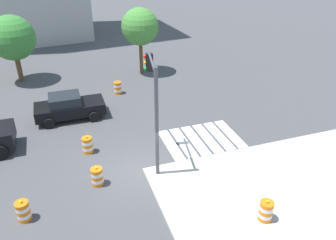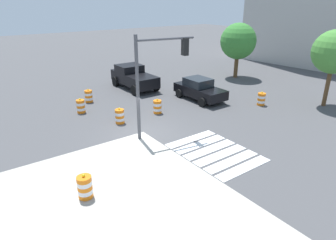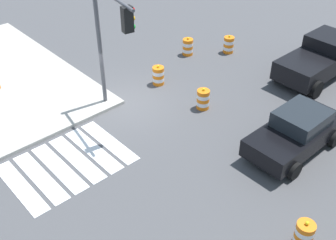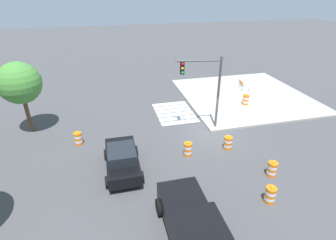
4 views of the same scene
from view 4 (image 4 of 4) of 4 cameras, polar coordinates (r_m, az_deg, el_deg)
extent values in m
plane|color=#474749|center=(20.23, 9.29, -2.70)|extent=(120.00, 120.00, 0.00)
cube|color=#ADA89E|center=(27.53, 16.26, 5.17)|extent=(12.00, 12.00, 0.15)
cube|color=silver|center=(21.41, 2.71, -0.49)|extent=(0.60, 3.20, 0.02)
cube|color=silver|center=(22.05, 2.17, 0.41)|extent=(0.60, 3.20, 0.02)
cube|color=silver|center=(22.69, 1.66, 1.25)|extent=(0.60, 3.20, 0.02)
cube|color=silver|center=(23.34, 1.18, 2.05)|extent=(0.60, 3.20, 0.02)
cube|color=silver|center=(24.00, 0.73, 2.80)|extent=(0.60, 3.20, 0.02)
cube|color=silver|center=(24.66, 0.29, 3.51)|extent=(0.60, 3.20, 0.02)
cube|color=black|center=(16.10, -9.94, -8.63)|extent=(4.31, 1.86, 0.70)
cube|color=#1E2328|center=(15.52, -10.06, -7.23)|extent=(1.91, 1.61, 0.60)
cylinder|color=black|center=(17.42, -13.34, -7.32)|extent=(0.66, 0.24, 0.66)
cylinder|color=black|center=(17.45, -7.09, -6.63)|extent=(0.66, 0.24, 0.66)
cylinder|color=black|center=(15.26, -13.06, -13.02)|extent=(0.66, 0.24, 0.66)
cylinder|color=black|center=(15.30, -5.80, -12.21)|extent=(0.66, 0.24, 0.66)
cube|color=black|center=(12.96, 3.29, -17.82)|extent=(2.51, 2.01, 0.90)
cube|color=black|center=(11.43, 6.65, -24.00)|extent=(1.91, 2.01, 1.50)
cylinder|color=black|center=(13.86, 6.83, -16.88)|extent=(0.84, 0.30, 0.84)
cylinder|color=black|center=(13.44, -1.81, -18.45)|extent=(0.84, 0.30, 0.84)
cylinder|color=orange|center=(19.60, -18.82, -4.72)|extent=(0.56, 0.56, 0.18)
cylinder|color=white|center=(19.51, -18.90, -4.27)|extent=(0.56, 0.56, 0.18)
cylinder|color=orange|center=(19.42, -18.98, -3.82)|extent=(0.56, 0.56, 0.18)
cylinder|color=white|center=(19.33, -19.06, -3.36)|extent=(0.56, 0.56, 0.18)
cylinder|color=orange|center=(19.24, -19.14, -2.90)|extent=(0.56, 0.56, 0.18)
sphere|color=yellow|center=(19.17, -19.21, -2.51)|extent=(0.12, 0.12, 0.12)
cylinder|color=orange|center=(18.54, 12.82, -5.79)|extent=(0.56, 0.56, 0.18)
cylinder|color=white|center=(18.45, 12.87, -5.33)|extent=(0.56, 0.56, 0.18)
cylinder|color=orange|center=(18.35, 12.93, -4.86)|extent=(0.56, 0.56, 0.18)
cylinder|color=white|center=(18.26, 12.99, -4.38)|extent=(0.56, 0.56, 0.18)
cylinder|color=orange|center=(18.17, 13.05, -3.90)|extent=(0.56, 0.56, 0.18)
sphere|color=yellow|center=(18.09, 13.10, -3.49)|extent=(0.12, 0.12, 0.12)
cylinder|color=orange|center=(17.50, 4.31, -7.31)|extent=(0.56, 0.56, 0.18)
cylinder|color=white|center=(17.40, 4.33, -6.83)|extent=(0.56, 0.56, 0.18)
cylinder|color=orange|center=(17.30, 4.35, -6.34)|extent=(0.56, 0.56, 0.18)
cylinder|color=white|center=(17.20, 4.37, -5.84)|extent=(0.56, 0.56, 0.18)
cylinder|color=orange|center=(17.10, 4.40, -5.34)|extent=(0.56, 0.56, 0.18)
sphere|color=yellow|center=(17.02, 4.41, -4.91)|extent=(0.12, 0.12, 0.12)
cylinder|color=orange|center=(16.94, 21.53, -10.85)|extent=(0.56, 0.56, 0.18)
cylinder|color=white|center=(16.84, 21.63, -10.37)|extent=(0.56, 0.56, 0.18)
cylinder|color=orange|center=(16.73, 21.74, -9.88)|extent=(0.56, 0.56, 0.18)
cylinder|color=white|center=(16.63, 21.85, -9.39)|extent=(0.56, 0.56, 0.18)
cylinder|color=orange|center=(16.53, 21.96, -8.88)|extent=(0.56, 0.56, 0.18)
sphere|color=yellow|center=(16.44, 22.05, -8.46)|extent=(0.12, 0.12, 0.12)
cylinder|color=orange|center=(15.19, 21.16, -15.91)|extent=(0.56, 0.56, 0.18)
cylinder|color=white|center=(15.07, 21.28, -15.41)|extent=(0.56, 0.56, 0.18)
cylinder|color=orange|center=(14.95, 21.40, -14.90)|extent=(0.56, 0.56, 0.18)
cylinder|color=white|center=(14.84, 21.52, -14.39)|extent=(0.56, 0.56, 0.18)
cylinder|color=orange|center=(14.72, 21.64, -13.86)|extent=(0.56, 0.56, 0.18)
sphere|color=yellow|center=(14.63, 21.75, -13.42)|extent=(0.12, 0.12, 0.12)
cylinder|color=orange|center=(25.27, 16.47, 3.51)|extent=(0.56, 0.56, 0.18)
cylinder|color=white|center=(25.20, 16.53, 3.89)|extent=(0.56, 0.56, 0.18)
cylinder|color=orange|center=(25.13, 16.58, 4.26)|extent=(0.56, 0.56, 0.18)
cylinder|color=white|center=(25.07, 16.63, 4.64)|extent=(0.56, 0.56, 0.18)
cylinder|color=orange|center=(25.00, 16.69, 5.02)|extent=(0.56, 0.56, 0.18)
sphere|color=yellow|center=(24.95, 16.74, 5.34)|extent=(0.12, 0.12, 0.12)
cube|color=silver|center=(28.20, 15.97, 7.01)|extent=(0.08, 0.08, 1.00)
cube|color=silver|center=(28.44, 17.32, 6.99)|extent=(0.08, 0.08, 1.00)
cube|color=silver|center=(29.18, 15.32, 7.78)|extent=(0.08, 0.08, 1.00)
cube|color=silver|center=(29.41, 16.63, 7.76)|extent=(0.08, 0.08, 1.00)
cube|color=orange|center=(28.60, 15.67, 7.87)|extent=(1.29, 0.27, 0.28)
cube|color=white|center=(28.70, 15.59, 7.31)|extent=(1.29, 0.27, 0.20)
cylinder|color=#4C4C51|center=(19.68, 10.90, 5.69)|extent=(0.18, 0.18, 5.50)
cylinder|color=#4C4C51|center=(18.58, 6.67, 12.67)|extent=(0.68, 3.17, 0.12)
cube|color=black|center=(18.55, 3.12, 11.34)|extent=(0.40, 0.34, 0.90)
sphere|color=red|center=(18.28, 3.21, 12.07)|extent=(0.20, 0.20, 0.20)
sphere|color=#F2A514|center=(18.36, 3.18, 11.17)|extent=(0.20, 0.20, 0.20)
sphere|color=green|center=(18.45, 3.16, 10.28)|extent=(0.20, 0.20, 0.20)
cylinder|color=brown|center=(22.14, -28.21, 1.10)|extent=(0.29, 0.29, 2.84)
sphere|color=#478C38|center=(21.29, -29.67, 7.03)|extent=(2.98, 2.98, 2.98)
camera|label=1|loc=(24.26, 48.58, 20.28)|focal=36.43mm
camera|label=2|loc=(33.10, 14.71, 21.80)|focal=31.59mm
camera|label=3|loc=(25.50, -29.23, 24.94)|focal=44.07mm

